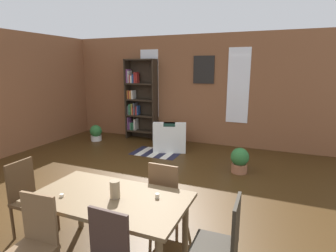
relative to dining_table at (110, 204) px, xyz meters
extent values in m
plane|color=#3E2810|center=(-0.70, 1.21, -0.65)|extent=(9.65, 9.65, 0.00)
cube|color=brown|center=(-0.70, 4.98, 0.81)|extent=(8.16, 0.12, 2.91)
cube|color=white|center=(-1.95, 4.91, 0.95)|extent=(0.55, 0.02, 1.89)
cube|color=white|center=(0.56, 4.91, 0.95)|extent=(0.55, 0.02, 1.89)
cube|color=brown|center=(0.00, 0.00, 0.07)|extent=(1.66, 0.90, 0.04)
cylinder|color=brown|center=(-0.73, -0.35, -0.30)|extent=(0.07, 0.07, 0.70)
cylinder|color=brown|center=(-0.73, 0.35, -0.30)|extent=(0.07, 0.07, 0.70)
cylinder|color=brown|center=(0.73, 0.35, -0.30)|extent=(0.07, 0.07, 0.70)
cylinder|color=#998466|center=(0.07, 0.00, 0.18)|extent=(0.10, 0.10, 0.19)
cylinder|color=silver|center=(0.48, 0.16, 0.11)|extent=(0.04, 0.04, 0.05)
cylinder|color=silver|center=(-0.46, -0.20, 0.10)|extent=(0.04, 0.04, 0.03)
cube|color=#2E281E|center=(1.13, 0.00, -0.20)|extent=(0.41, 0.41, 0.04)
cube|color=#2E281E|center=(1.31, 0.00, 0.05)|extent=(0.04, 0.38, 0.50)
cylinder|color=#2E281E|center=(0.94, 0.18, -0.43)|extent=(0.04, 0.04, 0.43)
cube|color=brown|center=(-0.39, -0.57, 0.05)|extent=(0.38, 0.06, 0.50)
cube|color=#3A2822|center=(0.38, -0.57, 0.05)|extent=(0.38, 0.04, 0.50)
cube|color=brown|center=(0.37, 0.75, -0.20)|extent=(0.41, 0.41, 0.04)
cube|color=brown|center=(0.37, 0.57, 0.05)|extent=(0.38, 0.04, 0.50)
cylinder|color=brown|center=(0.56, 0.93, -0.43)|extent=(0.04, 0.04, 0.43)
cylinder|color=brown|center=(0.20, 0.93, -0.43)|extent=(0.04, 0.04, 0.43)
cylinder|color=brown|center=(0.55, 0.57, -0.43)|extent=(0.04, 0.04, 0.43)
cylinder|color=brown|center=(0.19, 0.57, -0.43)|extent=(0.04, 0.04, 0.43)
cube|color=#4D3620|center=(-1.13, 0.00, -0.20)|extent=(0.40, 0.40, 0.04)
cube|color=#4D3620|center=(-1.31, 0.00, 0.05)|extent=(0.03, 0.38, 0.50)
cylinder|color=#4D3620|center=(-0.95, -0.18, -0.43)|extent=(0.04, 0.04, 0.43)
cylinder|color=#4D3620|center=(-0.95, 0.18, -0.43)|extent=(0.04, 0.04, 0.43)
cylinder|color=#4D3620|center=(-1.31, -0.18, -0.43)|extent=(0.04, 0.04, 0.43)
cylinder|color=#4D3620|center=(-1.31, 0.18, -0.43)|extent=(0.04, 0.04, 0.43)
cube|color=#2D2319|center=(-2.57, 4.71, 0.50)|extent=(0.04, 0.32, 2.29)
cube|color=#2D2319|center=(-1.69, 4.71, 0.50)|extent=(0.04, 0.32, 2.29)
cube|color=#2D2319|center=(-2.13, 4.87, 0.50)|extent=(0.92, 0.01, 2.29)
cube|color=#2D2319|center=(-2.13, 4.71, -0.42)|extent=(0.88, 0.32, 0.04)
cube|color=#8C4C8C|center=(-2.54, 4.71, -0.22)|extent=(0.03, 0.22, 0.36)
cube|color=#8C4C8C|center=(-2.49, 4.71, -0.29)|extent=(0.04, 0.17, 0.22)
cube|color=#33724C|center=(-2.43, 4.71, -0.29)|extent=(0.05, 0.27, 0.22)
cube|color=#33724C|center=(-2.37, 4.71, -0.29)|extent=(0.05, 0.17, 0.21)
cube|color=white|center=(-2.32, 4.71, -0.24)|extent=(0.03, 0.24, 0.33)
cube|color=#2D2319|center=(-2.13, 4.71, 0.04)|extent=(0.88, 0.32, 0.04)
cube|color=#4C4C51|center=(-2.53, 4.71, 0.18)|extent=(0.05, 0.20, 0.25)
cube|color=#33724C|center=(-2.46, 4.71, 0.21)|extent=(0.05, 0.26, 0.30)
cube|color=gold|center=(-2.42, 4.71, 0.22)|extent=(0.04, 0.16, 0.32)
cube|color=#B22D28|center=(-2.37, 4.71, 0.17)|extent=(0.05, 0.19, 0.21)
cube|color=#4C4C51|center=(-2.31, 4.71, 0.23)|extent=(0.04, 0.26, 0.35)
cube|color=#B22D28|center=(-2.26, 4.71, 0.18)|extent=(0.04, 0.17, 0.24)
cube|color=#284C8C|center=(-2.22, 4.71, 0.19)|extent=(0.03, 0.17, 0.27)
cube|color=#2D2319|center=(-2.13, 4.71, 0.50)|extent=(0.88, 0.32, 0.04)
cube|color=orange|center=(-2.53, 4.71, 0.64)|extent=(0.04, 0.17, 0.24)
cube|color=#B22D28|center=(-2.48, 4.71, 0.64)|extent=(0.04, 0.18, 0.24)
cube|color=orange|center=(-2.43, 4.71, 0.63)|extent=(0.04, 0.26, 0.23)
cube|color=white|center=(-2.37, 4.71, 0.64)|extent=(0.05, 0.22, 0.24)
cube|color=#2D2319|center=(-2.13, 4.71, 0.95)|extent=(0.88, 0.32, 0.04)
cube|color=#8C4C8C|center=(-2.53, 4.71, 1.17)|extent=(0.05, 0.21, 0.39)
cube|color=white|center=(-2.48, 4.71, 1.14)|extent=(0.03, 0.22, 0.34)
cube|color=#B22D28|center=(-2.44, 4.71, 1.09)|extent=(0.04, 0.18, 0.22)
cube|color=white|center=(-2.38, 4.71, 1.08)|extent=(0.05, 0.24, 0.21)
cube|color=#284C8C|center=(-2.33, 4.71, 1.10)|extent=(0.05, 0.23, 0.24)
cube|color=#B22D28|center=(-2.27, 4.71, 1.13)|extent=(0.03, 0.24, 0.31)
cube|color=#B22D28|center=(-2.23, 4.71, 1.11)|extent=(0.04, 0.17, 0.28)
cube|color=#2D2319|center=(-2.13, 4.71, 1.62)|extent=(0.88, 0.32, 0.04)
cube|color=white|center=(-0.96, 4.07, -0.45)|extent=(1.01, 1.01, 0.40)
cube|color=white|center=(-0.86, 3.77, -0.07)|extent=(0.81, 0.41, 0.35)
cube|color=white|center=(-0.64, 4.18, -0.17)|extent=(0.34, 0.72, 0.15)
cube|color=white|center=(-1.29, 3.96, -0.17)|extent=(0.34, 0.72, 0.15)
cube|color=#19382D|center=(-0.86, 3.77, 0.06)|extent=(0.32, 0.25, 0.08)
cylinder|color=#9E6042|center=(0.93, 3.10, -0.56)|extent=(0.31, 0.31, 0.18)
sphere|color=#2D6B33|center=(0.93, 3.10, -0.32)|extent=(0.36, 0.36, 0.36)
cylinder|color=silver|center=(-3.23, 4.00, -0.57)|extent=(0.30, 0.30, 0.15)
sphere|color=#2D6B33|center=(-3.23, 4.00, -0.37)|extent=(0.34, 0.34, 0.34)
cube|color=#1E1E33|center=(-1.65, 3.62, -0.64)|extent=(0.17, 0.75, 0.01)
cube|color=silver|center=(-1.48, 3.62, -0.64)|extent=(0.17, 0.75, 0.01)
cube|color=#1E1E33|center=(-1.32, 3.62, -0.64)|extent=(0.17, 0.75, 0.01)
cube|color=silver|center=(-1.15, 3.62, -0.64)|extent=(0.17, 0.75, 0.01)
cube|color=#1E1E33|center=(-0.98, 3.62, -0.64)|extent=(0.17, 0.75, 0.01)
cube|color=silver|center=(-0.82, 3.62, -0.64)|extent=(0.17, 0.75, 0.01)
cube|color=#1E1E33|center=(-0.65, 3.62, -0.64)|extent=(0.17, 0.75, 0.01)
cube|color=black|center=(-0.35, 4.91, 1.35)|extent=(0.56, 0.03, 0.72)
camera|label=1|loc=(1.59, -2.22, 1.43)|focal=29.22mm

